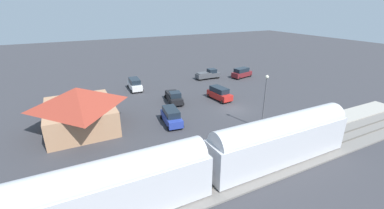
% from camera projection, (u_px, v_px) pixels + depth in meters
% --- Properties ---
extents(ground_plane, '(200.00, 200.00, 0.00)m').
position_uv_depth(ground_plane, '(234.00, 109.00, 40.35)').
color(ground_plane, '#38383D').
extents(railway_track, '(4.80, 70.00, 0.30)m').
position_uv_depth(railway_track, '(307.00, 151.00, 28.69)').
color(railway_track, slate).
rests_on(railway_track, ground).
extents(platform, '(3.20, 46.00, 0.30)m').
position_uv_depth(platform, '(281.00, 135.00, 31.99)').
color(platform, '#A8A399').
rests_on(platform, ground).
extents(station_building, '(11.05, 9.10, 5.64)m').
position_uv_depth(station_building, '(79.00, 107.00, 33.30)').
color(station_building, tan).
rests_on(station_building, ground).
extents(pedestrian_on_platform, '(0.36, 0.36, 1.71)m').
position_uv_depth(pedestrian_on_platform, '(316.00, 119.00, 33.90)').
color(pedestrian_on_platform, brown).
rests_on(pedestrian_on_platform, platform).
extents(pedestrian_waiting_far, '(0.36, 0.36, 1.71)m').
position_uv_depth(pedestrian_waiting_far, '(280.00, 125.00, 32.13)').
color(pedestrian_waiting_far, '#23284C').
rests_on(pedestrian_waiting_far, platform).
extents(suv_blue, '(5.11, 2.87, 2.22)m').
position_uv_depth(suv_blue, '(171.00, 116.00, 35.02)').
color(suv_blue, '#283D9E').
rests_on(suv_blue, ground).
extents(suv_white, '(5.01, 2.63, 2.22)m').
position_uv_depth(suv_white, '(135.00, 84.00, 49.15)').
color(suv_white, white).
rests_on(suv_white, ground).
extents(suv_red, '(5.07, 2.78, 2.22)m').
position_uv_depth(suv_red, '(219.00, 93.00, 44.10)').
color(suv_red, red).
rests_on(suv_red, ground).
extents(pickup_charcoal, '(2.12, 5.46, 2.14)m').
position_uv_depth(pickup_charcoal, '(208.00, 74.00, 56.70)').
color(pickup_charcoal, '#47494F').
rests_on(pickup_charcoal, ground).
extents(pickup_black, '(5.66, 3.21, 2.14)m').
position_uv_depth(pickup_black, '(174.00, 97.00, 42.78)').
color(pickup_black, black).
rests_on(pickup_black, ground).
extents(suv_maroon, '(2.95, 5.20, 2.22)m').
position_uv_depth(suv_maroon, '(242.00, 73.00, 57.50)').
color(suv_maroon, maroon).
rests_on(suv_maroon, ground).
extents(light_pole_near_platform, '(0.44, 0.44, 7.35)m').
position_uv_depth(light_pole_near_platform, '(265.00, 96.00, 32.36)').
color(light_pole_near_platform, '#515156').
rests_on(light_pole_near_platform, ground).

